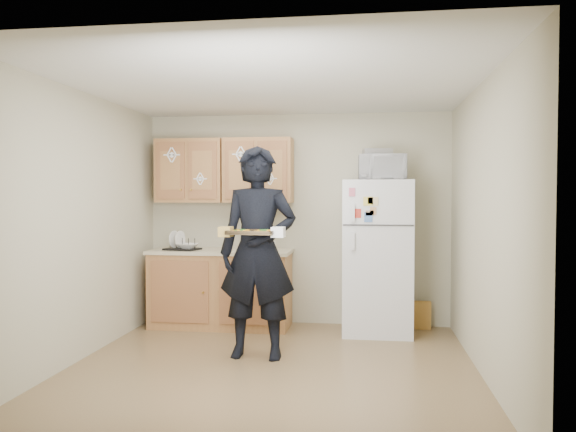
{
  "coord_description": "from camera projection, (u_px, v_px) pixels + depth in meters",
  "views": [
    {
      "loc": [
        0.82,
        -4.87,
        1.52
      ],
      "look_at": [
        0.08,
        0.45,
        1.33
      ],
      "focal_mm": 35.0,
      "sensor_mm": 36.0,
      "label": 1
    }
  ],
  "objects": [
    {
      "name": "wall_back",
      "position": [
        297.0,
        219.0,
        6.72
      ],
      "size": [
        3.6,
        0.04,
        2.5
      ],
      "primitive_type": "cube",
      "color": "#B1AB8F",
      "rests_on": "floor"
    },
    {
      "name": "countertop",
      "position": [
        221.0,
        251.0,
        6.53
      ],
      "size": [
        1.64,
        0.64,
        0.04
      ],
      "primitive_type": "cube",
      "color": "#C3B296",
      "rests_on": "base_cabinet"
    },
    {
      "name": "wall_right",
      "position": [
        484.0,
        229.0,
        4.69
      ],
      "size": [
        0.04,
        3.6,
        2.5
      ],
      "primitive_type": "cube",
      "color": "#B1AB8F",
      "rests_on": "floor"
    },
    {
      "name": "bowl",
      "position": [
        188.0,
        246.0,
        6.5
      ],
      "size": [
        0.26,
        0.26,
        0.06
      ],
      "primitive_type": "imported",
      "rotation": [
        0.0,
        0.0,
        -0.13
      ],
      "color": "silver",
      "rests_on": "dish_rack"
    },
    {
      "name": "soap_bottle",
      "position": [
        272.0,
        244.0,
        6.36
      ],
      "size": [
        0.08,
        0.08,
        0.17
      ],
      "primitive_type": "imported",
      "rotation": [
        0.0,
        0.0,
        0.01
      ],
      "color": "silver",
      "rests_on": "countertop"
    },
    {
      "name": "floor",
      "position": [
        272.0,
        368.0,
        4.98
      ],
      "size": [
        3.6,
        3.6,
        0.0
      ],
      "primitive_type": "plane",
      "color": "brown",
      "rests_on": "ground"
    },
    {
      "name": "refrigerator",
      "position": [
        377.0,
        257.0,
        6.24
      ],
      "size": [
        0.75,
        0.7,
        1.7
      ],
      "primitive_type": "cube",
      "color": "silver",
      "rests_on": "floor"
    },
    {
      "name": "pizza_back_right",
      "position": [
        264.0,
        231.0,
        5.03
      ],
      "size": [
        0.14,
        0.14,
        0.02
      ],
      "primitive_type": "cylinder",
      "color": "gold",
      "rests_on": "baking_tray"
    },
    {
      "name": "ceiling",
      "position": [
        271.0,
        84.0,
        4.9
      ],
      "size": [
        3.6,
        3.6,
        0.0
      ],
      "primitive_type": "plane",
      "color": "silver",
      "rests_on": "wall_back"
    },
    {
      "name": "wall_left",
      "position": [
        80.0,
        226.0,
        5.19
      ],
      "size": [
        0.04,
        3.6,
        2.5
      ],
      "primitive_type": "cube",
      "color": "#B1AB8F",
      "rests_on": "floor"
    },
    {
      "name": "base_cabinet",
      "position": [
        221.0,
        290.0,
        6.55
      ],
      "size": [
        1.6,
        0.6,
        0.86
      ],
      "primitive_type": "cube",
      "color": "brown",
      "rests_on": "floor"
    },
    {
      "name": "baking_tray",
      "position": [
        252.0,
        233.0,
        4.98
      ],
      "size": [
        0.42,
        0.31,
        0.04
      ],
      "primitive_type": "cube",
      "rotation": [
        0.0,
        0.0,
        -0.01
      ],
      "color": "black",
      "rests_on": "person"
    },
    {
      "name": "foil_pan",
      "position": [
        377.0,
        152.0,
        6.18
      ],
      "size": [
        0.34,
        0.26,
        0.07
      ],
      "primitive_type": "cube",
      "rotation": [
        0.0,
        0.0,
        0.15
      ],
      "color": "silver",
      "rests_on": "microwave"
    },
    {
      "name": "pizza_front_left",
      "position": [
        239.0,
        232.0,
        4.92
      ],
      "size": [
        0.14,
        0.14,
        0.02
      ],
      "primitive_type": "cylinder",
      "color": "gold",
      "rests_on": "baking_tray"
    },
    {
      "name": "person",
      "position": [
        258.0,
        252.0,
        5.28
      ],
      "size": [
        0.73,
        0.49,
        1.99
      ],
      "primitive_type": "imported",
      "rotation": [
        0.0,
        0.0,
        -0.01
      ],
      "color": "black",
      "rests_on": "floor"
    },
    {
      "name": "pizza_front_right",
      "position": [
        261.0,
        232.0,
        4.89
      ],
      "size": [
        0.14,
        0.14,
        0.02
      ],
      "primitive_type": "cylinder",
      "color": "gold",
      "rests_on": "baking_tray"
    },
    {
      "name": "cereal_box",
      "position": [
        422.0,
        315.0,
        6.43
      ],
      "size": [
        0.2,
        0.07,
        0.32
      ],
      "primitive_type": "cube",
      "color": "gold",
      "rests_on": "floor"
    },
    {
      "name": "upper_cab_left",
      "position": [
        191.0,
        171.0,
        6.69
      ],
      "size": [
        0.8,
        0.33,
        0.75
      ],
      "primitive_type": "cube",
      "color": "brown",
      "rests_on": "wall_back"
    },
    {
      "name": "upper_cab_right",
      "position": [
        258.0,
        171.0,
        6.58
      ],
      "size": [
        0.8,
        0.33,
        0.75
      ],
      "primitive_type": "cube",
      "color": "brown",
      "rests_on": "wall_back"
    },
    {
      "name": "microwave",
      "position": [
        382.0,
        167.0,
        6.15
      ],
      "size": [
        0.53,
        0.38,
        0.28
      ],
      "primitive_type": "imported",
      "rotation": [
        0.0,
        0.0,
        0.07
      ],
      "color": "silver",
      "rests_on": "refrigerator"
    },
    {
      "name": "wall_front",
      "position": [
        218.0,
        245.0,
        3.16
      ],
      "size": [
        3.6,
        0.04,
        2.5
      ],
      "primitive_type": "cube",
      "color": "#B1AB8F",
      "rests_on": "floor"
    },
    {
      "name": "pizza_back_left",
      "position": [
        243.0,
        231.0,
        5.06
      ],
      "size": [
        0.14,
        0.14,
        0.02
      ],
      "primitive_type": "cylinder",
      "color": "gold",
      "rests_on": "baking_tray"
    },
    {
      "name": "dish_rack",
      "position": [
        182.0,
        244.0,
        6.51
      ],
      "size": [
        0.43,
        0.36,
        0.15
      ],
      "primitive_type": "cube",
      "rotation": [
        0.0,
        0.0,
        -0.24
      ],
      "color": "black",
      "rests_on": "countertop"
    }
  ]
}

